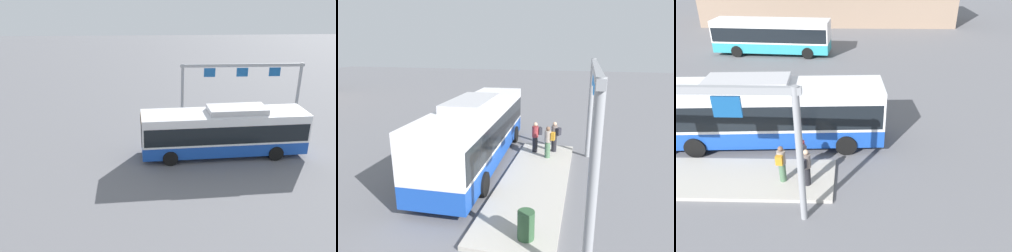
% 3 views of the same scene
% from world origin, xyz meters
% --- Properties ---
extents(ground_plane, '(120.00, 120.00, 0.00)m').
position_xyz_m(ground_plane, '(0.00, 0.00, 0.00)').
color(ground_plane, slate).
extents(platform_curb, '(10.00, 2.80, 0.16)m').
position_xyz_m(platform_curb, '(-1.66, -3.16, 0.08)').
color(platform_curb, '#B2ADA3').
rests_on(platform_curb, ground).
extents(bus_main, '(11.24, 3.14, 3.46)m').
position_xyz_m(bus_main, '(-0.01, -0.00, 1.81)').
color(bus_main, '#1947AD').
rests_on(bus_main, ground).
extents(person_boarding, '(0.52, 0.60, 1.67)m').
position_xyz_m(person_boarding, '(2.25, -3.60, 1.05)').
color(person_boarding, black).
rests_on(person_boarding, platform_curb).
extents(person_waiting_near, '(0.37, 0.55, 1.67)m').
position_xyz_m(person_waiting_near, '(1.21, -3.38, 1.05)').
color(person_waiting_near, '#476B4C').
rests_on(person_waiting_near, platform_curb).
extents(person_waiting_mid, '(0.52, 0.60, 1.67)m').
position_xyz_m(person_waiting_mid, '(1.92, -2.61, 1.05)').
color(person_waiting_mid, black).
rests_on(person_waiting_mid, platform_curb).
extents(platform_sign_gantry, '(9.90, 0.24, 5.20)m').
position_xyz_m(platform_sign_gantry, '(-2.40, -5.36, 3.78)').
color(platform_sign_gantry, gray).
rests_on(platform_sign_gantry, ground).
extents(trash_bin, '(0.52, 0.52, 0.90)m').
position_xyz_m(trash_bin, '(-5.77, -3.60, 0.61)').
color(trash_bin, '#2D5133').
rests_on(trash_bin, platform_curb).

